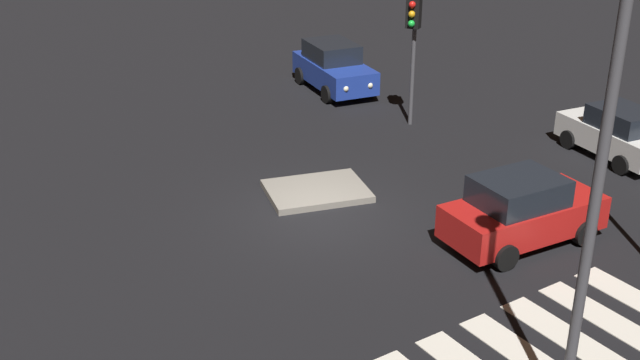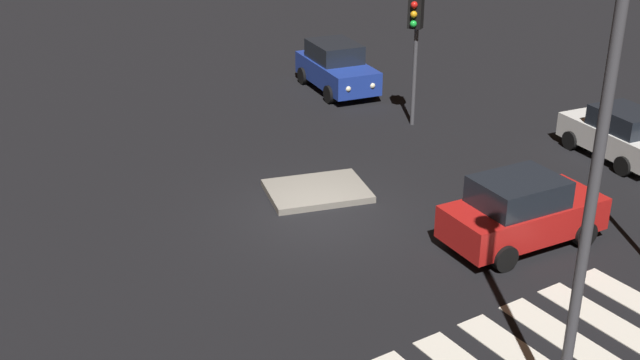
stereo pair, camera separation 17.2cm
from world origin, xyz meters
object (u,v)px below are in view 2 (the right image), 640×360
at_px(traffic_light_north, 415,30).
at_px(street_lamp, 607,98).
at_px(car_white, 619,134).
at_px(car_blue, 336,67).
at_px(car_red, 522,211).
at_px(traffic_island, 317,191).

distance_m(traffic_light_north, street_lamp, 14.61).
relative_size(car_white, street_lamp, 0.45).
height_order(car_blue, street_lamp, street_lamp).
bearing_deg(street_lamp, traffic_light_north, 61.42).
bearing_deg(car_white, traffic_light_north, 39.70).
bearing_deg(car_blue, car_red, -4.30).
height_order(car_red, car_white, car_red).
relative_size(traffic_island, car_red, 0.76).
bearing_deg(traffic_light_north, car_blue, -123.74).
height_order(car_red, street_lamp, street_lamp).
relative_size(car_blue, car_white, 1.13).
xyz_separation_m(traffic_island, car_blue, (5.62, 7.48, 0.79)).
xyz_separation_m(car_red, street_lamp, (-3.94, -4.79, 4.86)).
distance_m(car_red, street_lamp, 7.88).
distance_m(traffic_island, traffic_light_north, 6.99).
height_order(car_white, street_lamp, street_lamp).
xyz_separation_m(car_blue, car_white, (3.37, -10.22, -0.10)).
distance_m(car_red, traffic_light_north, 8.72).
bearing_deg(street_lamp, car_blue, 68.04).
bearing_deg(car_blue, street_lamp, -12.63).
relative_size(car_white, traffic_light_north, 0.89).
xyz_separation_m(car_blue, traffic_light_north, (-0.07, -4.61, 2.36)).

